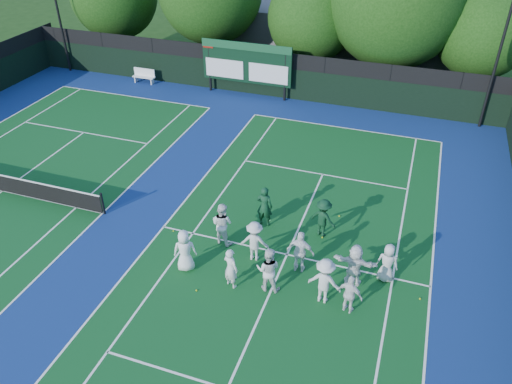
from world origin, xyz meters
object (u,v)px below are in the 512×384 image
(scoreboard, at_px, (246,63))
(coach_left, at_px, (264,206))
(tennis_net, at_px, (0,182))
(bench, at_px, (144,75))

(scoreboard, height_order, coach_left, scoreboard)
(tennis_net, relative_size, coach_left, 5.98)
(bench, relative_size, coach_left, 0.84)
(scoreboard, xyz_separation_m, coach_left, (5.53, -12.99, -1.25))
(scoreboard, distance_m, coach_left, 14.18)
(scoreboard, height_order, tennis_net, scoreboard)
(tennis_net, bearing_deg, scoreboard, 64.40)
(scoreboard, distance_m, bench, 7.71)
(tennis_net, bearing_deg, bench, 92.15)
(scoreboard, height_order, bench, scoreboard)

